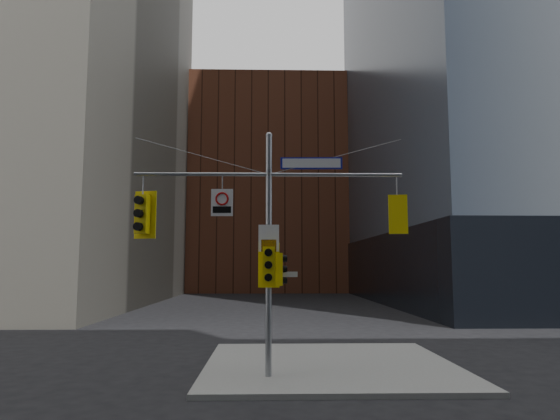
{
  "coord_description": "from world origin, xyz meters",
  "views": [
    {
      "loc": [
        -0.04,
        -12.68,
        3.28
      ],
      "look_at": [
        0.33,
        2.0,
        4.93
      ],
      "focal_mm": 32.0,
      "sensor_mm": 36.0,
      "label": 1
    }
  ],
  "objects_px": {
    "traffic_light_pole_side": "(280,269)",
    "signal_assembly": "(269,227)",
    "traffic_light_pole_front": "(269,265)",
    "traffic_light_west_arm": "(142,214)",
    "regulatory_sign_arm": "(222,202)",
    "traffic_light_east_arm": "(397,215)",
    "street_sign_blade": "(311,163)"
  },
  "relations": [
    {
      "from": "signal_assembly",
      "to": "traffic_light_pole_side",
      "type": "bearing_deg",
      "value": 2.32
    },
    {
      "from": "traffic_light_east_arm",
      "to": "regulatory_sign_arm",
      "type": "xyz_separation_m",
      "value": [
        -5.22,
        -0.02,
        0.38
      ]
    },
    {
      "from": "street_sign_blade",
      "to": "regulatory_sign_arm",
      "type": "distance_m",
      "value": 2.91
    },
    {
      "from": "traffic_light_pole_front",
      "to": "traffic_light_west_arm",
      "type": "bearing_deg",
      "value": 177.59
    },
    {
      "from": "regulatory_sign_arm",
      "to": "signal_assembly",
      "type": "bearing_deg",
      "value": 2.98
    },
    {
      "from": "traffic_light_west_arm",
      "to": "signal_assembly",
      "type": "bearing_deg",
      "value": 13.69
    },
    {
      "from": "signal_assembly",
      "to": "regulatory_sign_arm",
      "type": "relative_size",
      "value": 9.9
    },
    {
      "from": "traffic_light_east_arm",
      "to": "regulatory_sign_arm",
      "type": "relative_size",
      "value": 1.44
    },
    {
      "from": "traffic_light_east_arm",
      "to": "traffic_light_pole_side",
      "type": "xyz_separation_m",
      "value": [
        -3.52,
        0.01,
        -1.62
      ]
    },
    {
      "from": "signal_assembly",
      "to": "traffic_light_pole_side",
      "type": "height_order",
      "value": "signal_assembly"
    },
    {
      "from": "traffic_light_west_arm",
      "to": "regulatory_sign_arm",
      "type": "distance_m",
      "value": 2.37
    },
    {
      "from": "traffic_light_west_arm",
      "to": "traffic_light_east_arm",
      "type": "xyz_separation_m",
      "value": [
        7.56,
        -0.01,
        0.0
      ]
    },
    {
      "from": "traffic_light_pole_side",
      "to": "regulatory_sign_arm",
      "type": "bearing_deg",
      "value": 82.62
    },
    {
      "from": "street_sign_blade",
      "to": "traffic_light_pole_front",
      "type": "bearing_deg",
      "value": -166.06
    },
    {
      "from": "traffic_light_west_arm",
      "to": "regulatory_sign_arm",
      "type": "xyz_separation_m",
      "value": [
        2.34,
        -0.03,
        0.38
      ]
    },
    {
      "from": "traffic_light_pole_front",
      "to": "signal_assembly",
      "type": "bearing_deg",
      "value": 91.94
    },
    {
      "from": "signal_assembly",
      "to": "street_sign_blade",
      "type": "distance_m",
      "value": 2.32
    },
    {
      "from": "traffic_light_west_arm",
      "to": "traffic_light_east_arm",
      "type": "relative_size",
      "value": 1.23
    },
    {
      "from": "traffic_light_west_arm",
      "to": "traffic_light_pole_front",
      "type": "distance_m",
      "value": 4.02
    },
    {
      "from": "traffic_light_west_arm",
      "to": "traffic_light_pole_side",
      "type": "height_order",
      "value": "traffic_light_west_arm"
    },
    {
      "from": "traffic_light_pole_side",
      "to": "signal_assembly",
      "type": "bearing_deg",
      "value": 83.83
    },
    {
      "from": "street_sign_blade",
      "to": "regulatory_sign_arm",
      "type": "relative_size",
      "value": 2.3
    },
    {
      "from": "signal_assembly",
      "to": "street_sign_blade",
      "type": "xyz_separation_m",
      "value": [
        1.28,
        0.0,
        1.93
      ]
    },
    {
      "from": "traffic_light_pole_side",
      "to": "traffic_light_pole_front",
      "type": "xyz_separation_m",
      "value": [
        -0.32,
        -0.28,
        0.13
      ]
    },
    {
      "from": "traffic_light_pole_side",
      "to": "traffic_light_pole_front",
      "type": "bearing_deg",
      "value": 122.71
    },
    {
      "from": "traffic_light_pole_front",
      "to": "regulatory_sign_arm",
      "type": "height_order",
      "value": "regulatory_sign_arm"
    },
    {
      "from": "street_sign_blade",
      "to": "traffic_light_pole_side",
      "type": "bearing_deg",
      "value": -178.59
    },
    {
      "from": "signal_assembly",
      "to": "traffic_light_pole_front",
      "type": "bearing_deg",
      "value": -89.96
    },
    {
      "from": "signal_assembly",
      "to": "traffic_light_west_arm",
      "type": "height_order",
      "value": "signal_assembly"
    },
    {
      "from": "traffic_light_pole_side",
      "to": "traffic_light_pole_front",
      "type": "distance_m",
      "value": 0.44
    },
    {
      "from": "traffic_light_east_arm",
      "to": "street_sign_blade",
      "type": "height_order",
      "value": "street_sign_blade"
    },
    {
      "from": "traffic_light_west_arm",
      "to": "traffic_light_east_arm",
      "type": "height_order",
      "value": "traffic_light_west_arm"
    }
  ]
}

